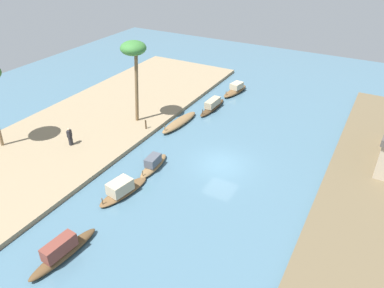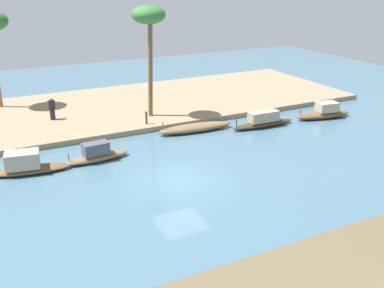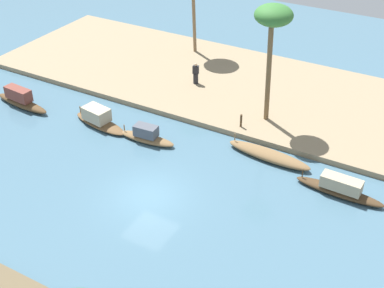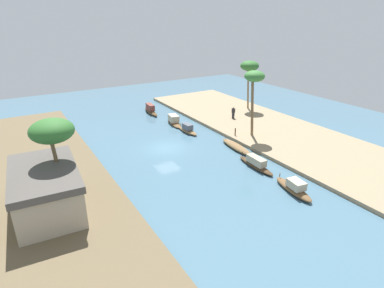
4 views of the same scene
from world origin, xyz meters
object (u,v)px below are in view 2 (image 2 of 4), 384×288
at_px(sampan_foreground, 97,154).
at_px(sampan_midstream, 263,121).
at_px(sampan_with_tall_canopy, 26,165).
at_px(mooring_post, 146,118).
at_px(sampan_upstream_small, 324,113).
at_px(person_on_near_bank, 52,110).
at_px(palm_tree_left_near, 149,20).
at_px(sampan_open_hull, 196,128).

relative_size(sampan_foreground, sampan_midstream, 0.77).
relative_size(sampan_with_tall_canopy, mooring_post, 5.08).
distance_m(sampan_upstream_small, person_on_near_bank, 19.74).
relative_size(sampan_foreground, mooring_post, 4.29).
bearing_deg(sampan_midstream, person_on_near_bank, -27.38).
distance_m(sampan_upstream_small, sampan_midstream, 5.24).
relative_size(sampan_with_tall_canopy, palm_tree_left_near, 0.58).
xyz_separation_m(sampan_upstream_small, sampan_with_tall_canopy, (21.13, 0.23, 0.04)).
relative_size(sampan_upstream_small, sampan_open_hull, 0.83).
height_order(sampan_with_tall_canopy, person_on_near_bank, person_on_near_bank).
xyz_separation_m(sampan_upstream_small, sampan_open_hull, (9.88, -1.66, -0.16)).
relative_size(sampan_open_hull, palm_tree_left_near, 0.70).
relative_size(sampan_midstream, person_on_near_bank, 3.03).
bearing_deg(sampan_open_hull, person_on_near_bank, -31.43).
bearing_deg(sampan_open_hull, sampan_foreground, 19.20).
relative_size(sampan_upstream_small, palm_tree_left_near, 0.58).
bearing_deg(sampan_with_tall_canopy, palm_tree_left_near, -140.86).
bearing_deg(person_on_near_bank, sampan_midstream, 135.05).
distance_m(sampan_midstream, mooring_post, 8.12).
bearing_deg(mooring_post, sampan_with_tall_canopy, 24.60).
bearing_deg(person_on_near_bank, palm_tree_left_near, 143.66).
distance_m(sampan_upstream_small, mooring_post, 13.18).
height_order(sampan_midstream, palm_tree_left_near, palm_tree_left_near).
relative_size(sampan_open_hull, mooring_post, 6.09).
relative_size(sampan_upstream_small, person_on_near_bank, 2.78).
distance_m(sampan_upstream_small, sampan_foreground, 17.28).
bearing_deg(sampan_midstream, sampan_upstream_small, 177.52).
relative_size(sampan_with_tall_canopy, sampan_midstream, 0.92).
bearing_deg(mooring_post, palm_tree_left_near, -123.71).
relative_size(sampan_open_hull, sampan_midstream, 1.10).
bearing_deg(sampan_foreground, sampan_with_tall_canopy, -5.47).
bearing_deg(sampan_foreground, sampan_midstream, 179.11).
distance_m(sampan_midstream, person_on_near_bank, 14.87).
xyz_separation_m(sampan_open_hull, sampan_with_tall_canopy, (11.25, 1.90, 0.20)).
relative_size(sampan_upstream_small, sampan_with_tall_canopy, 1.00).
bearing_deg(mooring_post, person_on_near_bank, -35.66).
relative_size(sampan_upstream_small, sampan_foreground, 1.19).
relative_size(sampan_upstream_small, sampan_midstream, 0.92).
distance_m(sampan_foreground, sampan_midstream, 12.08).
bearing_deg(sampan_foreground, sampan_upstream_small, 176.82).
xyz_separation_m(sampan_open_hull, palm_tree_left_near, (1.76, -3.50, 6.88)).
height_order(sampan_foreground, palm_tree_left_near, palm_tree_left_near).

